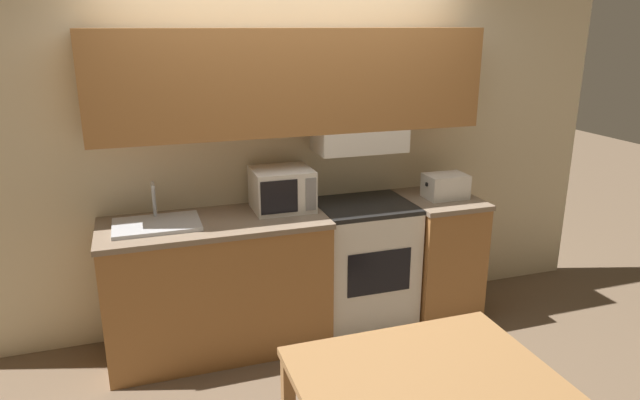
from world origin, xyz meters
name	(u,v)px	position (x,y,z in m)	size (l,w,h in m)	color
ground_plane	(291,312)	(0.00, 0.00, 0.00)	(16.00, 16.00, 0.00)	brown
wall_back	(293,121)	(0.01, -0.07, 1.52)	(5.06, 0.38, 2.55)	beige
lower_counter_main	(217,285)	(-0.60, -0.31, 0.47)	(1.48, 0.64, 0.93)	#A36B38
lower_counter_right_stub	(437,255)	(1.08, -0.31, 0.47)	(0.52, 0.64, 0.93)	#A36B38
stove_range	(363,264)	(0.48, -0.29, 0.46)	(0.67, 0.58, 0.93)	white
microwave	(282,189)	(-0.11, -0.22, 1.07)	(0.40, 0.36, 0.29)	white
toaster	(445,186)	(1.10, -0.33, 1.02)	(0.31, 0.21, 0.18)	white
sink_basin	(157,224)	(-0.96, -0.31, 0.95)	(0.54, 0.37, 0.26)	#B7BABF
dining_table	(424,397)	(0.01, -2.08, 0.66)	(1.06, 0.81, 0.76)	#9E7042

